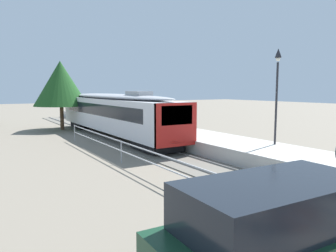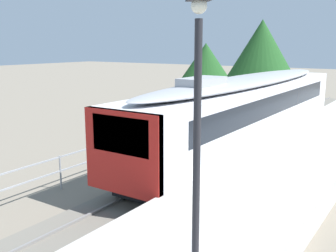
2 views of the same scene
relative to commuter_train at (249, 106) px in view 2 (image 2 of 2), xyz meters
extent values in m
plane|color=slate|center=(-3.00, -8.17, -2.15)|extent=(160.00, 160.00, 0.00)
cube|color=#6B665B|center=(0.00, -8.17, -2.12)|extent=(3.20, 60.00, 0.06)
cube|color=slate|center=(-0.72, -8.17, -2.05)|extent=(0.08, 60.00, 0.08)
cube|color=slate|center=(0.72, -8.17, -2.05)|extent=(0.08, 60.00, 0.08)
cube|color=silver|center=(0.00, 0.11, -0.18)|extent=(2.80, 19.56, 2.55)
cube|color=red|center=(0.00, -9.57, -0.18)|extent=(2.80, 0.24, 2.55)
cube|color=black|center=(0.00, -9.65, 0.38)|extent=(2.13, 0.08, 1.12)
cube|color=black|center=(0.00, 0.11, 0.23)|extent=(2.82, 16.43, 0.92)
ellipsoid|color=#9EA0A5|center=(0.00, 0.11, 1.27)|extent=(2.69, 18.78, 0.44)
cube|color=#9EA0A5|center=(0.00, -4.78, 1.55)|extent=(1.10, 2.20, 0.36)
cube|color=#EAE5C6|center=(0.00, -9.64, -1.18)|extent=(1.00, 0.10, 0.20)
cube|color=black|center=(0.00, -7.27, -1.73)|extent=(2.24, 3.20, 0.55)
cube|color=black|center=(0.00, 7.49, -1.73)|extent=(2.24, 3.20, 0.55)
cube|color=#B7B5AD|center=(3.25, -8.17, -1.70)|extent=(3.90, 60.00, 0.90)
cylinder|color=#232328|center=(4.47, -12.98, 1.05)|extent=(0.12, 0.12, 4.60)
sphere|color=silver|center=(4.47, -12.98, 3.53)|extent=(0.24, 0.24, 0.24)
cylinder|color=#9EA0A5|center=(-3.30, -9.17, -1.52)|extent=(0.06, 0.06, 1.25)
cylinder|color=#9EA0A5|center=(-3.30, -0.17, -1.52)|extent=(0.06, 0.06, 1.25)
cylinder|color=brown|center=(-10.98, 15.64, -1.30)|extent=(0.36, 0.36, 1.70)
cone|color=#1E4C1E|center=(-10.98, 15.64, 1.35)|extent=(5.00, 5.00, 3.59)
cylinder|color=brown|center=(-2.36, 7.55, -0.96)|extent=(0.36, 0.36, 2.37)
cone|color=#1E4C1E|center=(-2.36, 7.55, 2.43)|extent=(5.25, 5.25, 4.41)
camera|label=1|loc=(-10.21, -25.12, 1.88)|focal=34.42mm
camera|label=2|loc=(7.44, -18.20, 2.98)|focal=42.14mm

